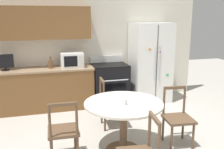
{
  "coord_description": "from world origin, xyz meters",
  "views": [
    {
      "loc": [
        -1.07,
        -3.07,
        1.97
      ],
      "look_at": [
        0.1,
        1.15,
        0.95
      ],
      "focal_mm": 40.0,
      "sensor_mm": 36.0,
      "label": 1
    }
  ],
  "objects_px": {
    "microwave": "(72,60)",
    "dining_chair_far": "(111,104)",
    "counter_bottle": "(51,64)",
    "candle_glass": "(124,102)",
    "refrigerator": "(150,63)",
    "oven_range": "(110,84)",
    "dining_chair_left": "(63,131)",
    "dining_chair_right": "(178,118)",
    "countertop_tv": "(5,62)"
  },
  "relations": [
    {
      "from": "microwave",
      "to": "dining_chair_far",
      "type": "height_order",
      "value": "microwave"
    },
    {
      "from": "counter_bottle",
      "to": "microwave",
      "type": "bearing_deg",
      "value": 0.8
    },
    {
      "from": "candle_glass",
      "to": "refrigerator",
      "type": "bearing_deg",
      "value": 57.83
    },
    {
      "from": "microwave",
      "to": "counter_bottle",
      "type": "bearing_deg",
      "value": -179.2
    },
    {
      "from": "microwave",
      "to": "dining_chair_far",
      "type": "xyz_separation_m",
      "value": [
        0.53,
        -1.24,
        -0.62
      ]
    },
    {
      "from": "oven_range",
      "to": "refrigerator",
      "type": "bearing_deg",
      "value": -1.97
    },
    {
      "from": "refrigerator",
      "to": "dining_chair_left",
      "type": "xyz_separation_m",
      "value": [
        -2.2,
        -2.08,
        -0.48
      ]
    },
    {
      "from": "dining_chair_left",
      "to": "dining_chair_right",
      "type": "xyz_separation_m",
      "value": [
        1.75,
        -0.01,
        0.0
      ]
    },
    {
      "from": "oven_range",
      "to": "counter_bottle",
      "type": "relative_size",
      "value": 4.39
    },
    {
      "from": "oven_range",
      "to": "countertop_tv",
      "type": "bearing_deg",
      "value": 179.53
    },
    {
      "from": "countertop_tv",
      "to": "dining_chair_right",
      "type": "xyz_separation_m",
      "value": [
        2.71,
        -2.14,
        -0.64
      ]
    },
    {
      "from": "countertop_tv",
      "to": "refrigerator",
      "type": "bearing_deg",
      "value": -0.93
    },
    {
      "from": "microwave",
      "to": "candle_glass",
      "type": "xyz_separation_m",
      "value": [
        0.47,
        -2.19,
        -0.26
      ]
    },
    {
      "from": "refrigerator",
      "to": "dining_chair_right",
      "type": "height_order",
      "value": "refrigerator"
    },
    {
      "from": "microwave",
      "to": "dining_chair_right",
      "type": "xyz_separation_m",
      "value": [
        1.37,
        -2.13,
        -0.62
      ]
    },
    {
      "from": "microwave",
      "to": "candle_glass",
      "type": "height_order",
      "value": "microwave"
    },
    {
      "from": "microwave",
      "to": "counter_bottle",
      "type": "xyz_separation_m",
      "value": [
        -0.45,
        -0.01,
        -0.07
      ]
    },
    {
      "from": "dining_chair_far",
      "to": "candle_glass",
      "type": "xyz_separation_m",
      "value": [
        -0.07,
        -0.95,
        0.37
      ]
    },
    {
      "from": "countertop_tv",
      "to": "counter_bottle",
      "type": "distance_m",
      "value": 0.9
    },
    {
      "from": "counter_bottle",
      "to": "dining_chair_right",
      "type": "distance_m",
      "value": 2.85
    },
    {
      "from": "counter_bottle",
      "to": "dining_chair_far",
      "type": "bearing_deg",
      "value": -51.36
    },
    {
      "from": "dining_chair_far",
      "to": "counter_bottle",
      "type": "bearing_deg",
      "value": -137.76
    },
    {
      "from": "microwave",
      "to": "dining_chair_far",
      "type": "bearing_deg",
      "value": -66.66
    },
    {
      "from": "dining_chair_far",
      "to": "candle_glass",
      "type": "bearing_deg",
      "value": -0.39
    },
    {
      "from": "oven_range",
      "to": "counter_bottle",
      "type": "distance_m",
      "value": 1.4
    },
    {
      "from": "counter_bottle",
      "to": "dining_chair_far",
      "type": "height_order",
      "value": "counter_bottle"
    },
    {
      "from": "dining_chair_left",
      "to": "counter_bottle",
      "type": "bearing_deg",
      "value": 93.43
    },
    {
      "from": "dining_chair_far",
      "to": "dining_chair_right",
      "type": "height_order",
      "value": "same"
    },
    {
      "from": "countertop_tv",
      "to": "candle_glass",
      "type": "relative_size",
      "value": 3.67
    },
    {
      "from": "dining_chair_left",
      "to": "candle_glass",
      "type": "xyz_separation_m",
      "value": [
        0.85,
        -0.06,
        0.37
      ]
    },
    {
      "from": "counter_bottle",
      "to": "dining_chair_right",
      "type": "relative_size",
      "value": 0.27
    },
    {
      "from": "dining_chair_right",
      "to": "dining_chair_far",
      "type": "bearing_deg",
      "value": -41.41
    },
    {
      "from": "refrigerator",
      "to": "dining_chair_right",
      "type": "xyz_separation_m",
      "value": [
        -0.45,
        -2.09,
        -0.48
      ]
    },
    {
      "from": "countertop_tv",
      "to": "dining_chair_left",
      "type": "relative_size",
      "value": 0.38
    },
    {
      "from": "counter_bottle",
      "to": "candle_glass",
      "type": "height_order",
      "value": "counter_bottle"
    },
    {
      "from": "dining_chair_left",
      "to": "candle_glass",
      "type": "bearing_deg",
      "value": -2.6
    },
    {
      "from": "refrigerator",
      "to": "microwave",
      "type": "bearing_deg",
      "value": 178.71
    },
    {
      "from": "countertop_tv",
      "to": "dining_chair_far",
      "type": "bearing_deg",
      "value": -33.56
    },
    {
      "from": "counter_bottle",
      "to": "dining_chair_far",
      "type": "relative_size",
      "value": 0.27
    },
    {
      "from": "refrigerator",
      "to": "dining_chair_far",
      "type": "height_order",
      "value": "refrigerator"
    },
    {
      "from": "microwave",
      "to": "dining_chair_far",
      "type": "distance_m",
      "value": 1.49
    },
    {
      "from": "microwave",
      "to": "dining_chair_left",
      "type": "height_order",
      "value": "microwave"
    },
    {
      "from": "microwave",
      "to": "counter_bottle",
      "type": "height_order",
      "value": "microwave"
    },
    {
      "from": "microwave",
      "to": "countertop_tv",
      "type": "height_order",
      "value": "countertop_tv"
    },
    {
      "from": "oven_range",
      "to": "counter_bottle",
      "type": "xyz_separation_m",
      "value": [
        -1.29,
        0.0,
        0.52
      ]
    },
    {
      "from": "countertop_tv",
      "to": "dining_chair_right",
      "type": "relative_size",
      "value": 0.38
    },
    {
      "from": "countertop_tv",
      "to": "counter_bottle",
      "type": "height_order",
      "value": "countertop_tv"
    },
    {
      "from": "refrigerator",
      "to": "oven_range",
      "type": "relative_size",
      "value": 1.7
    },
    {
      "from": "dining_chair_right",
      "to": "dining_chair_left",
      "type": "bearing_deg",
      "value": 5.38
    },
    {
      "from": "dining_chair_left",
      "to": "dining_chair_right",
      "type": "height_order",
      "value": "same"
    }
  ]
}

